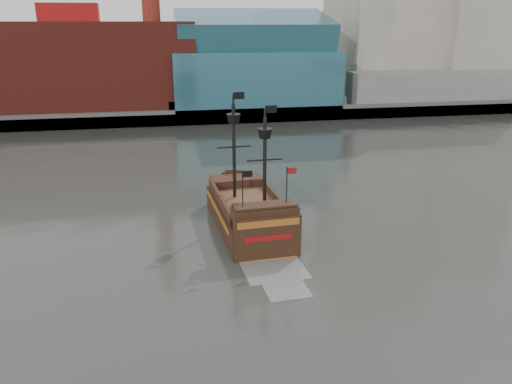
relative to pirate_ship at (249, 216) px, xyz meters
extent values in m
plane|color=#292C27|center=(0.51, -15.81, -1.12)|extent=(400.00, 400.00, 0.00)
cube|color=slate|center=(0.51, 76.19, -0.12)|extent=(220.00, 60.00, 2.00)
cube|color=#4C4C49|center=(0.51, 46.69, 0.18)|extent=(220.00, 1.00, 2.60)
cube|color=maroon|center=(-21.49, 56.19, 8.38)|extent=(42.00, 18.00, 15.00)
cube|color=#295B6D|center=(10.51, 54.19, 5.88)|extent=(30.00, 16.00, 10.00)
cube|color=#A49C89|center=(58.51, 60.19, 19.88)|extent=(18.00, 18.00, 38.00)
cube|color=slate|center=(48.51, 50.19, 3.88)|extent=(40.00, 6.00, 6.00)
cube|color=#295B6D|center=(10.51, 54.19, 13.88)|extent=(28.00, 14.94, 8.78)
cube|color=black|center=(-0.02, 0.29, -0.48)|extent=(5.99, 12.94, 2.74)
cube|color=brown|center=(-0.02, 0.29, 1.05)|extent=(5.40, 11.65, 0.32)
cube|color=black|center=(-0.31, 5.35, 1.42)|extent=(4.62, 2.79, 1.05)
cube|color=black|center=(0.30, -5.18, 1.84)|extent=(5.10, 1.97, 1.90)
cube|color=black|center=(0.35, -6.15, 0.15)|extent=(5.17, 0.56, 4.22)
cube|color=#9E541E|center=(0.36, -6.30, 1.84)|extent=(4.74, 0.36, 0.53)
cube|color=maroon|center=(0.36, -6.30, 0.68)|extent=(3.69, 0.30, 0.42)
cylinder|color=black|center=(-0.95, 1.82, 5.32)|extent=(0.31, 0.31, 8.23)
cylinder|color=black|center=(1.04, -1.55, 5.00)|extent=(0.31, 0.31, 7.59)
cone|color=black|center=(-0.95, 1.82, 8.17)|extent=(1.23, 1.23, 0.74)
cone|color=black|center=(1.04, -1.55, 7.53)|extent=(1.23, 1.23, 0.74)
cube|color=black|center=(-0.48, 1.85, 10.06)|extent=(0.95, 0.09, 0.58)
cube|color=black|center=(1.51, -1.52, 9.43)|extent=(0.95, 0.09, 0.58)
cube|color=gray|center=(0.46, -7.92, -1.11)|extent=(4.69, 4.05, 0.02)
camera|label=1|loc=(-6.94, -39.37, 15.92)|focal=35.00mm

